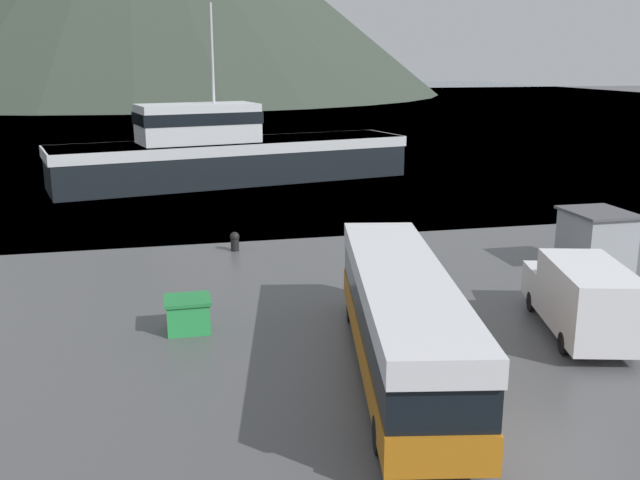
{
  "coord_description": "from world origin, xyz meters",
  "views": [
    {
      "loc": [
        -8.18,
        -13.13,
        8.9
      ],
      "look_at": [
        -2.1,
        13.17,
        2.0
      ],
      "focal_mm": 40.0,
      "sensor_mm": 36.0,
      "label": 1
    }
  ],
  "objects_px": {
    "dock_kiosk": "(596,239)",
    "tour_bus": "(401,316)",
    "fishing_boat": "(228,152)",
    "small_boat": "(347,156)",
    "storage_bin": "(188,314)",
    "delivery_van": "(582,296)"
  },
  "relations": [
    {
      "from": "delivery_van",
      "to": "fishing_boat",
      "type": "xyz_separation_m",
      "value": [
        -8.21,
        32.71,
        0.9
      ]
    },
    {
      "from": "delivery_van",
      "to": "storage_bin",
      "type": "bearing_deg",
      "value": -179.82
    },
    {
      "from": "storage_bin",
      "to": "small_boat",
      "type": "bearing_deg",
      "value": 67.5
    },
    {
      "from": "small_boat",
      "to": "delivery_van",
      "type": "bearing_deg",
      "value": 30.85
    },
    {
      "from": "tour_bus",
      "to": "dock_kiosk",
      "type": "distance_m",
      "value": 14.61
    },
    {
      "from": "storage_bin",
      "to": "delivery_van",
      "type": "bearing_deg",
      "value": -14.61
    },
    {
      "from": "dock_kiosk",
      "to": "small_boat",
      "type": "bearing_deg",
      "value": 92.97
    },
    {
      "from": "tour_bus",
      "to": "fishing_boat",
      "type": "height_order",
      "value": "fishing_boat"
    },
    {
      "from": "storage_bin",
      "to": "small_boat",
      "type": "distance_m",
      "value": 41.66
    },
    {
      "from": "tour_bus",
      "to": "fishing_boat",
      "type": "distance_m",
      "value": 34.23
    },
    {
      "from": "tour_bus",
      "to": "small_boat",
      "type": "bearing_deg",
      "value": 87.85
    },
    {
      "from": "dock_kiosk",
      "to": "small_boat",
      "type": "xyz_separation_m",
      "value": [
        -1.81,
        34.83,
        -0.87
      ]
    },
    {
      "from": "fishing_boat",
      "to": "tour_bus",
      "type": "bearing_deg",
      "value": -9.95
    },
    {
      "from": "fishing_boat",
      "to": "storage_bin",
      "type": "height_order",
      "value": "fishing_boat"
    },
    {
      "from": "storage_bin",
      "to": "small_boat",
      "type": "height_order",
      "value": "storage_bin"
    },
    {
      "from": "delivery_van",
      "to": "tour_bus",
      "type": "bearing_deg",
      "value": -152.82
    },
    {
      "from": "tour_bus",
      "to": "storage_bin",
      "type": "bearing_deg",
      "value": 151.72
    },
    {
      "from": "fishing_boat",
      "to": "delivery_van",
      "type": "bearing_deg",
      "value": 1.72
    },
    {
      "from": "fishing_boat",
      "to": "small_boat",
      "type": "xyz_separation_m",
      "value": [
        11.56,
        9.06,
        -1.84
      ]
    },
    {
      "from": "storage_bin",
      "to": "dock_kiosk",
      "type": "relative_size",
      "value": 0.51
    },
    {
      "from": "delivery_van",
      "to": "storage_bin",
      "type": "height_order",
      "value": "delivery_van"
    },
    {
      "from": "dock_kiosk",
      "to": "tour_bus",
      "type": "bearing_deg",
      "value": -144.72
    }
  ]
}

